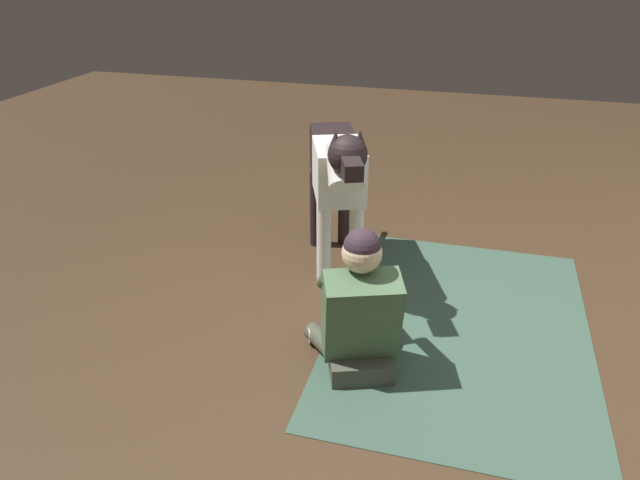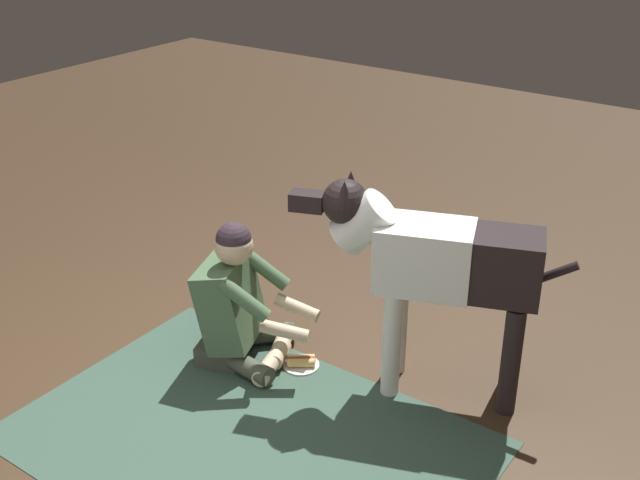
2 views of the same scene
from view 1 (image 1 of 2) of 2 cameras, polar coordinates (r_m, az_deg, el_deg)
The scene contains 5 objects.
ground_plane at distance 3.57m, azimuth 9.41°, elevation -10.24°, with size 13.34×13.34×0.00m, color #3F2C1C.
area_rug at distance 3.79m, azimuth 13.26°, elevation -8.15°, with size 2.23×1.53×0.01m, color #375143.
person_sitting_on_floor at distance 3.23m, azimuth 3.81°, elevation -6.88°, with size 0.72×0.61×0.84m.
large_dog at distance 3.99m, azimuth 1.69°, elevation 6.46°, with size 1.37×0.63×1.17m.
hot_dog_on_plate at distance 3.70m, azimuth 2.83°, elevation -7.91°, with size 0.21×0.21×0.06m.
Camera 1 is at (2.86, 0.19, 2.13)m, focal length 33.40 mm.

